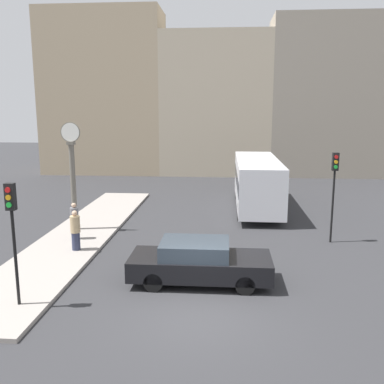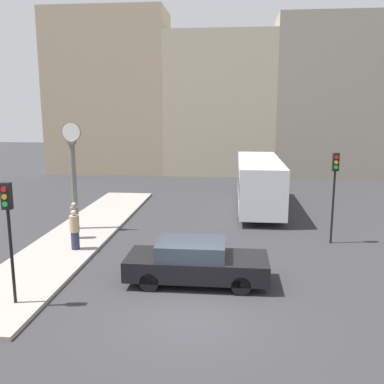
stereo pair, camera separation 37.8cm
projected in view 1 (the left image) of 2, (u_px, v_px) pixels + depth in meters
ground_plane at (198, 313)px, 12.18m from camera, size 120.00×120.00×0.00m
sidewalk_corner at (82, 233)px, 19.71m from camera, size 2.97×18.49×0.13m
building_row at (216, 98)px, 37.47m from camera, size 30.91×5.00×14.10m
sedan_car at (199, 262)px, 14.18m from camera, size 4.67×1.89×1.44m
bus_distant at (257, 181)px, 24.57m from camera, size 2.35×8.77×2.89m
traffic_light_near at (12, 219)px, 11.94m from camera, size 0.26×0.24×3.57m
traffic_light_far at (334, 179)px, 18.09m from camera, size 0.26×0.24×3.91m
street_clock at (73, 174)px, 19.70m from camera, size 0.90×0.32×4.99m
pedestrian_tan_coat at (75, 231)px, 17.07m from camera, size 0.39×0.39×1.62m
pedestrian_grey_jacket at (75, 221)px, 18.53m from camera, size 0.35×0.35×1.60m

